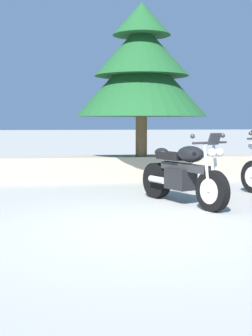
% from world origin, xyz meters
% --- Properties ---
extents(ground_plane, '(120.00, 120.00, 0.00)m').
position_xyz_m(ground_plane, '(0.00, 0.00, 0.00)').
color(ground_plane, '#A3A099').
extents(stone_wall, '(36.00, 0.80, 0.55)m').
position_xyz_m(stone_wall, '(0.00, 4.80, 0.28)').
color(stone_wall, '#A89E89').
rests_on(stone_wall, ground).
extents(motorcycle_black_centre, '(1.08, 1.94, 1.18)m').
position_xyz_m(motorcycle_black_centre, '(0.94, 1.62, 0.49)').
color(motorcycle_black_centre, black).
rests_on(motorcycle_black_centre, ground).
extents(pine_tree_mid_left, '(2.91, 2.91, 3.38)m').
position_xyz_m(pine_tree_mid_left, '(0.72, 4.64, 2.50)').
color(pine_tree_mid_left, brown).
rests_on(pine_tree_mid_left, stone_wall).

